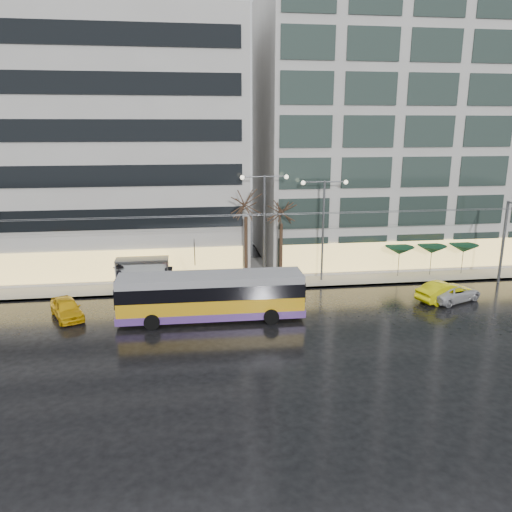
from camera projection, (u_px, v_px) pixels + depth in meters
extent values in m
plane|color=black|center=(259.00, 336.00, 31.76)|extent=(140.00, 140.00, 0.00)
cube|color=gray|center=(259.00, 272.00, 45.42)|extent=(80.00, 10.00, 0.15)
cube|color=slate|center=(267.00, 289.00, 40.68)|extent=(80.00, 0.10, 0.15)
cube|color=#A5A29E|center=(54.00, 147.00, 45.03)|extent=(34.00, 14.00, 22.00)
cube|color=#A5A29E|center=(422.00, 129.00, 49.28)|extent=(32.00, 14.00, 25.00)
cube|color=orange|center=(211.00, 304.00, 34.28)|extent=(12.55, 2.78, 1.56)
cube|color=#573482|center=(212.00, 312.00, 34.41)|extent=(12.60, 2.82, 0.52)
cube|color=black|center=(211.00, 289.00, 33.99)|extent=(12.57, 2.80, 0.94)
cube|color=gray|center=(211.00, 278.00, 33.81)|extent=(12.55, 2.78, 0.52)
cube|color=black|center=(301.00, 287.00, 34.78)|extent=(0.09, 2.40, 1.36)
cube|color=black|center=(117.00, 294.00, 33.28)|extent=(0.09, 2.40, 1.36)
cylinder|color=black|center=(266.00, 303.00, 36.15)|extent=(1.05, 0.38, 1.04)
cylinder|color=black|center=(271.00, 317.00, 33.65)|extent=(1.05, 0.38, 1.04)
cylinder|color=black|center=(155.00, 308.00, 35.20)|extent=(1.05, 0.38, 1.04)
cylinder|color=black|center=(152.00, 322.00, 32.70)|extent=(1.05, 0.38, 1.04)
cylinder|color=#595B60|center=(195.00, 254.00, 34.25)|extent=(0.11, 3.88, 2.74)
cylinder|color=#595B60|center=(195.00, 252.00, 34.75)|extent=(0.11, 3.88, 2.74)
cylinder|color=#595B60|center=(503.00, 242.00, 41.92)|extent=(0.24, 0.24, 7.00)
cylinder|color=#595B60|center=(261.00, 215.00, 35.68)|extent=(42.00, 0.04, 0.04)
cylinder|color=#595B60|center=(260.00, 214.00, 36.16)|extent=(42.00, 0.04, 0.04)
cube|color=#595B60|center=(142.00, 259.00, 40.11)|extent=(4.20, 1.60, 0.12)
cube|color=silver|center=(144.00, 272.00, 41.09)|extent=(4.00, 0.05, 2.20)
cube|color=white|center=(117.00, 275.00, 40.15)|extent=(0.10, 1.40, 2.20)
cylinder|color=#595B60|center=(116.00, 278.00, 39.49)|extent=(0.10, 0.10, 2.40)
cylinder|color=#595B60|center=(119.00, 273.00, 40.83)|extent=(0.10, 0.10, 2.40)
cylinder|color=#595B60|center=(168.00, 276.00, 40.01)|extent=(0.10, 0.10, 2.40)
cylinder|color=#595B60|center=(168.00, 271.00, 41.36)|extent=(0.10, 0.10, 2.40)
cylinder|color=#595B60|center=(264.00, 230.00, 41.20)|extent=(0.18, 0.18, 9.00)
cylinder|color=#595B60|center=(253.00, 177.00, 39.97)|extent=(1.80, 0.10, 0.10)
cylinder|color=#595B60|center=(276.00, 176.00, 40.20)|extent=(1.80, 0.10, 0.10)
sphere|color=#FFF2CC|center=(242.00, 177.00, 39.86)|extent=(0.36, 0.36, 0.36)
sphere|color=#FFF2CC|center=(286.00, 177.00, 40.33)|extent=(0.36, 0.36, 0.36)
cylinder|color=#595B60|center=(323.00, 231.00, 41.92)|extent=(0.18, 0.18, 8.50)
cylinder|color=#595B60|center=(314.00, 182.00, 40.75)|extent=(1.80, 0.10, 0.10)
cylinder|color=#595B60|center=(335.00, 182.00, 40.99)|extent=(1.80, 0.10, 0.10)
sphere|color=#FFF2CC|center=(303.00, 183.00, 40.65)|extent=(0.36, 0.36, 0.36)
sphere|color=#FFF2CC|center=(346.00, 182.00, 41.12)|extent=(0.36, 0.36, 0.36)
cylinder|color=black|center=(246.00, 250.00, 41.62)|extent=(0.28, 0.28, 5.60)
cylinder|color=black|center=(281.00, 252.00, 42.30)|extent=(0.28, 0.28, 4.90)
cylinder|color=#595B60|center=(398.00, 264.00, 43.83)|extent=(0.06, 0.06, 2.20)
cone|color=#0F3720|center=(399.00, 251.00, 43.53)|extent=(2.50, 2.50, 0.70)
cylinder|color=#595B60|center=(431.00, 263.00, 44.23)|extent=(0.06, 0.06, 2.20)
cone|color=#0F3720|center=(432.00, 249.00, 43.93)|extent=(2.50, 2.50, 0.70)
cylinder|color=#595B60|center=(462.00, 261.00, 44.63)|extent=(0.06, 0.06, 2.20)
cone|color=#0F3720|center=(464.00, 248.00, 44.32)|extent=(2.50, 2.50, 0.70)
imported|color=#E6AF0C|center=(67.00, 308.00, 34.66)|extent=(3.26, 4.46, 1.41)
imported|color=#D5CD0B|center=(444.00, 292.00, 38.03)|extent=(4.79, 2.88, 1.49)
imported|color=#BCBBC0|center=(453.00, 293.00, 38.14)|extent=(5.07, 3.68, 1.28)
imported|color=black|center=(167.00, 278.00, 40.55)|extent=(0.64, 0.42, 1.75)
imported|color=#EA4E76|center=(166.00, 267.00, 40.32)|extent=(0.96, 0.98, 0.88)
imported|color=black|center=(170.00, 278.00, 40.37)|extent=(1.04, 0.88, 1.90)
imported|color=black|center=(119.00, 280.00, 40.11)|extent=(1.18, 0.87, 1.62)
imported|color=black|center=(119.00, 269.00, 39.88)|extent=(1.02, 1.02, 0.72)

